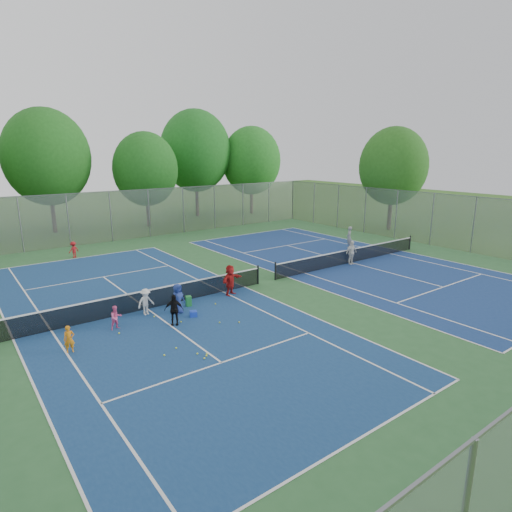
{
  "coord_description": "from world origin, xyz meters",
  "views": [
    {
      "loc": [
        -14.06,
        -17.86,
        7.15
      ],
      "look_at": [
        0.0,
        1.0,
        1.3
      ],
      "focal_mm": 30.0,
      "sensor_mm": 36.0,
      "label": 1
    }
  ],
  "objects": [
    {
      "name": "ball_crate",
      "position": [
        -5.73,
        -2.06,
        0.13
      ],
      "size": [
        0.39,
        0.39,
        0.26
      ],
      "primitive_type": "cube",
      "rotation": [
        0.0,
        0.0,
        -0.37
      ],
      "color": "blue",
      "rests_on": "ground"
    },
    {
      "name": "ground",
      "position": [
        0.0,
        0.0,
        0.0
      ],
      "size": [
        120.0,
        120.0,
        0.0
      ],
      "primitive_type": "plane",
      "color": "#2E591B",
      "rests_on": "ground"
    },
    {
      "name": "tree_nr",
      "position": [
        9.0,
        24.0,
        7.04
      ],
      "size": [
        7.6,
        7.6,
        11.42
      ],
      "color": "#443326",
      "rests_on": "ground"
    },
    {
      "name": "court_right",
      "position": [
        7.0,
        0.0,
        0.02
      ],
      "size": [
        10.97,
        23.77,
        0.01
      ],
      "primitive_type": "cube",
      "color": "navy",
      "rests_on": "court_pad"
    },
    {
      "name": "tennis_ball_7",
      "position": [
        -7.16,
        -1.14,
        0.03
      ],
      "size": [
        0.07,
        0.07,
        0.07
      ],
      "primitive_type": "sphere",
      "color": "#BECE30",
      "rests_on": "ground"
    },
    {
      "name": "tree_nl",
      "position": [
        -6.0,
        23.0,
        6.54
      ],
      "size": [
        7.2,
        7.2,
        10.69
      ],
      "color": "#443326",
      "rests_on": "ground"
    },
    {
      "name": "tree_nc",
      "position": [
        2.0,
        21.0,
        5.39
      ],
      "size": [
        6.0,
        6.0,
        8.85
      ],
      "color": "#443326",
      "rests_on": "ground"
    },
    {
      "name": "teen_court_b",
      "position": [
        6.7,
        -0.22,
        0.77
      ],
      "size": [
        0.91,
        0.41,
        1.54
      ],
      "primitive_type": "imported",
      "rotation": [
        0.0,
        0.0,
        -0.03
      ],
      "color": "white",
      "rests_on": "ground"
    },
    {
      "name": "tennis_ball_9",
      "position": [
        -7.11,
        -5.59,
        0.03
      ],
      "size": [
        0.07,
        0.07,
        0.07
      ],
      "primitive_type": "sphere",
      "color": "#C5D231",
      "rests_on": "ground"
    },
    {
      "name": "tennis_ball_8",
      "position": [
        -7.78,
        -4.5,
        0.03
      ],
      "size": [
        0.07,
        0.07,
        0.07
      ],
      "primitive_type": "sphere",
      "color": "#BDE735",
      "rests_on": "ground"
    },
    {
      "name": "court_left",
      "position": [
        -7.0,
        0.0,
        0.02
      ],
      "size": [
        10.97,
        23.77,
        0.01
      ],
      "primitive_type": "cube",
      "color": "navy",
      "rests_on": "court_pad"
    },
    {
      "name": "fence_east",
      "position": [
        16.0,
        0.0,
        2.0
      ],
      "size": [
        0.1,
        32.0,
        4.0
      ],
      "primitive_type": "cube",
      "rotation": [
        0.0,
        0.0,
        1.57
      ],
      "color": "gray",
      "rests_on": "ground"
    },
    {
      "name": "tree_side_e",
      "position": [
        19.0,
        6.0,
        5.74
      ],
      "size": [
        6.0,
        6.0,
        9.2
      ],
      "color": "#443326",
      "rests_on": "ground"
    },
    {
      "name": "tennis_ball_10",
      "position": [
        -8.37,
        -4.76,
        0.03
      ],
      "size": [
        0.07,
        0.07,
        0.07
      ],
      "primitive_type": "sphere",
      "color": "#DDEF37",
      "rests_on": "ground"
    },
    {
      "name": "tennis_ball_5",
      "position": [
        -7.19,
        -5.7,
        0.03
      ],
      "size": [
        0.07,
        0.07,
        0.07
      ],
      "primitive_type": "sphere",
      "color": "#E4EE37",
      "rests_on": "ground"
    },
    {
      "name": "tennis_ball_4",
      "position": [
        -6.49,
        -2.37,
        0.03
      ],
      "size": [
        0.07,
        0.07,
        0.07
      ],
      "primitive_type": "sphere",
      "color": "#B9D732",
      "rests_on": "ground"
    },
    {
      "name": "student_f",
      "position": [
        -2.81,
        -0.6,
        0.78
      ],
      "size": [
        1.52,
        0.94,
        1.57
      ],
      "primitive_type": "imported",
      "rotation": [
        0.0,
        0.0,
        0.35
      ],
      "color": "#A81918",
      "rests_on": "ground"
    },
    {
      "name": "student_e",
      "position": [
        -6.07,
        -1.29,
        0.69
      ],
      "size": [
        0.77,
        0.6,
        1.38
      ],
      "primitive_type": "imported",
      "rotation": [
        0.0,
        0.0,
        0.26
      ],
      "color": "navy",
      "rests_on": "ground"
    },
    {
      "name": "child_far_baseline",
      "position": [
        -7.11,
        12.22,
        0.56
      ],
      "size": [
        0.83,
        0.66,
        1.12
      ],
      "primitive_type": "imported",
      "rotation": [
        0.0,
        0.0,
        3.53
      ],
      "color": "#A3171A",
      "rests_on": "ground"
    },
    {
      "name": "student_b",
      "position": [
        -8.9,
        -1.37,
        0.5
      ],
      "size": [
        0.52,
        0.42,
        1.01
      ],
      "primitive_type": "imported",
      "rotation": [
        0.0,
        0.0,
        0.09
      ],
      "color": "pink",
      "rests_on": "ground"
    },
    {
      "name": "net_left",
      "position": [
        -7.0,
        0.0,
        0.46
      ],
      "size": [
        12.87,
        0.1,
        0.91
      ],
      "primitive_type": "cube",
      "color": "black",
      "rests_on": "ground"
    },
    {
      "name": "fence_north",
      "position": [
        0.0,
        16.0,
        2.0
      ],
      "size": [
        32.0,
        0.1,
        4.0
      ],
      "primitive_type": "cube",
      "color": "gray",
      "rests_on": "ground"
    },
    {
      "name": "student_d",
      "position": [
        -6.8,
        -2.4,
        0.67
      ],
      "size": [
        0.85,
        0.68,
        1.35
      ],
      "primitive_type": "imported",
      "rotation": [
        0.0,
        0.0,
        -0.53
      ],
      "color": "black",
      "rests_on": "ground"
    },
    {
      "name": "tennis_ball_3",
      "position": [
        -4.53,
        -3.88,
        0.03
      ],
      "size": [
        0.07,
        0.07,
        0.07
      ],
      "primitive_type": "sphere",
      "color": "yellow",
      "rests_on": "ground"
    },
    {
      "name": "court_pad",
      "position": [
        0.0,
        0.0,
        0.01
      ],
      "size": [
        32.0,
        32.0,
        0.01
      ],
      "primitive_type": "cube",
      "color": "#2E6132",
      "rests_on": "ground"
    },
    {
      "name": "ball_hopper",
      "position": [
        -5.28,
        -0.78,
        0.25
      ],
      "size": [
        0.31,
        0.31,
        0.5
      ],
      "primitive_type": "cube",
      "rotation": [
        0.0,
        0.0,
        -0.27
      ],
      "color": "#268C3A",
      "rests_on": "ground"
    },
    {
      "name": "tennis_ball_2",
      "position": [
        -5.22,
        -3.42,
        0.03
      ],
      "size": [
        0.07,
        0.07,
        0.07
      ],
      "primitive_type": "sphere",
      "color": "#B3CF30",
      "rests_on": "ground"
    },
    {
      "name": "instructor",
      "position": [
        10.2,
        3.06,
        0.82
      ],
      "size": [
        0.71,
        0.68,
        1.63
      ],
      "primitive_type": "imported",
      "rotation": [
        0.0,
        0.0,
        3.83
      ],
      "color": "gray",
      "rests_on": "ground"
    },
    {
      "name": "tennis_ball_1",
      "position": [
        -7.35,
        -5.83,
        0.03
      ],
      "size": [
        0.07,
        0.07,
        0.07
      ],
      "primitive_type": "sphere",
      "color": "yellow",
      "rests_on": "ground"
    },
    {
      "name": "tennis_ball_0",
      "position": [
        -7.37,
        -5.37,
        0.03
      ],
      "size": [
        0.07,
        0.07,
        0.07
      ],
      "primitive_type": "sphere",
      "color": "#CBEB36",
      "rests_on": "ground"
    },
    {
      "name": "net_right",
      "position": [
        7.0,
        0.0,
        0.46
      ],
      "size": [
        12.87,
        0.1,
        0.91
      ],
      "primitive_type": "cube",
      "color": "black",
      "rests_on": "ground"
    },
    {
      "name": "tennis_ball_6",
      "position": [
        -4.18,
        -1.38,
        0.03
      ],
      "size": [
        0.07,
        0.07,
        0.07
      ],
      "primitive_type": "sphere",
      "color": "#D2DE33",
      "rests_on": "ground"
    },
    {
      "name": "tree_ne",
      "position": [
        15.0,
        22.0,
        5.97
      ],
      "size": [
        6.6,
        6.6,
        9.77
      ],
      "color": "#443326",
      "rests_on": "ground"
    },
    {
      "name": "student_c",
      "position": [
        -7.29,
        -0.6,
        0.6
      ],
      "size": [
        0.84,
        0.56,
        1.21
      ],
      "primitive_type": "imported",
      "rotation": [
        0.0,
        0.0,
        0.15
      ],
      "color": "silver",
      "rests_on": "ground"
    },
    {
      "name": "student_a",
      "position": [
        -10.97,
        -2.44,
        0.52
      ],
      "size": [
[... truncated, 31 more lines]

